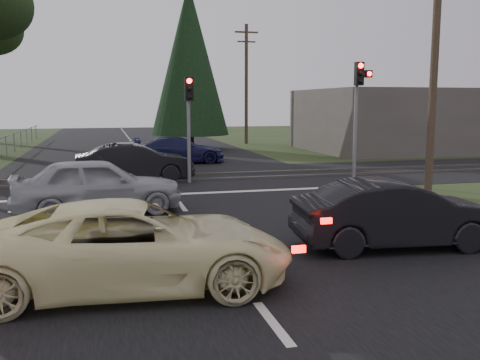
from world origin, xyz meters
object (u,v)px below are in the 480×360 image
object	(u,v)px
traffic_signal_right	(359,98)
blue_sedan	(180,150)
traffic_signal_center	(189,111)
utility_pole_mid	(246,82)
silver_car	(98,186)
dark_car_far	(135,163)
dark_hatchback	(397,215)
utility_pole_near	(435,54)
cream_coupe	(134,246)
utility_pole_far	(193,90)

from	to	relation	value
traffic_signal_right	blue_sedan	world-z (taller)	traffic_signal_right
traffic_signal_center	utility_pole_mid	xyz separation A→B (m)	(7.50, 19.32, 1.92)
silver_car	dark_car_far	distance (m)	6.31
traffic_signal_center	dark_hatchback	distance (m)	11.06
utility_pole_mid	silver_car	distance (m)	27.05
traffic_signal_right	blue_sedan	distance (m)	10.57
traffic_signal_center	utility_pole_near	xyz separation A→B (m)	(7.50, -4.68, 1.92)
utility_pole_near	cream_coupe	size ratio (longest dim) A/B	1.68
silver_car	blue_sedan	xyz separation A→B (m)	(4.05, 12.23, -0.13)
traffic_signal_right	utility_pole_mid	xyz separation A→B (m)	(0.95, 20.53, 1.41)
cream_coupe	blue_sedan	distance (m)	19.12
dark_hatchback	silver_car	xyz separation A→B (m)	(-6.29, 5.39, 0.07)
utility_pole_far	silver_car	bearing A→B (deg)	-102.49
dark_hatchback	dark_car_far	xyz separation A→B (m)	(-4.89, 11.54, 0.02)
traffic_signal_center	dark_car_far	distance (m)	3.08
dark_car_far	dark_hatchback	bearing A→B (deg)	-158.76
traffic_signal_right	utility_pole_near	distance (m)	3.87
dark_hatchback	blue_sedan	xyz separation A→B (m)	(-2.24, 17.62, -0.06)
cream_coupe	dark_car_far	world-z (taller)	dark_car_far
dark_hatchback	silver_car	bearing A→B (deg)	55.06
utility_pole_mid	blue_sedan	size ratio (longest dim) A/B	1.93
utility_pole_far	dark_car_far	world-z (taller)	utility_pole_far
utility_pole_far	blue_sedan	size ratio (longest dim) A/B	1.93
traffic_signal_center	blue_sedan	distance (m)	7.47
silver_car	dark_hatchback	bearing A→B (deg)	-135.05
blue_sedan	dark_car_far	size ratio (longest dim) A/B	1.01
utility_pole_far	silver_car	xyz separation A→B (m)	(-10.95, -49.42, -3.92)
utility_pole_near	silver_car	size ratio (longest dim) A/B	1.91
cream_coupe	dark_car_far	xyz separation A→B (m)	(0.78, 12.73, 0.01)
blue_sedan	traffic_signal_right	bearing A→B (deg)	-142.98
cream_coupe	dark_hatchback	size ratio (longest dim) A/B	1.20
utility_pole_mid	dark_car_far	size ratio (longest dim) A/B	1.96
utility_pole_near	dark_car_far	world-z (taller)	utility_pole_near
traffic_signal_center	dark_car_far	world-z (taller)	traffic_signal_center
utility_pole_mid	blue_sedan	world-z (taller)	utility_pole_mid
utility_pole_far	traffic_signal_center	bearing A→B (deg)	-99.60
traffic_signal_center	utility_pole_near	bearing A→B (deg)	-31.95
traffic_signal_right	traffic_signal_center	world-z (taller)	traffic_signal_right
utility_pole_mid	dark_hatchback	size ratio (longest dim) A/B	2.02
dark_car_far	blue_sedan	bearing A→B (deg)	-25.22
traffic_signal_center	dark_car_far	xyz separation A→B (m)	(-2.04, 1.05, -2.05)
utility_pole_near	silver_car	distance (m)	11.64
traffic_signal_right	silver_car	bearing A→B (deg)	-158.70
traffic_signal_center	blue_sedan	xyz separation A→B (m)	(0.61, 7.13, -2.13)
cream_coupe	silver_car	distance (m)	6.61
utility_pole_near	silver_car	xyz separation A→B (m)	(-10.95, -0.42, -3.92)
dark_car_far	traffic_signal_right	bearing A→B (deg)	-106.42
utility_pole_near	utility_pole_far	distance (m)	49.00
utility_pole_mid	silver_car	world-z (taller)	utility_pole_mid
traffic_signal_right	utility_pole_mid	size ratio (longest dim) A/B	0.52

